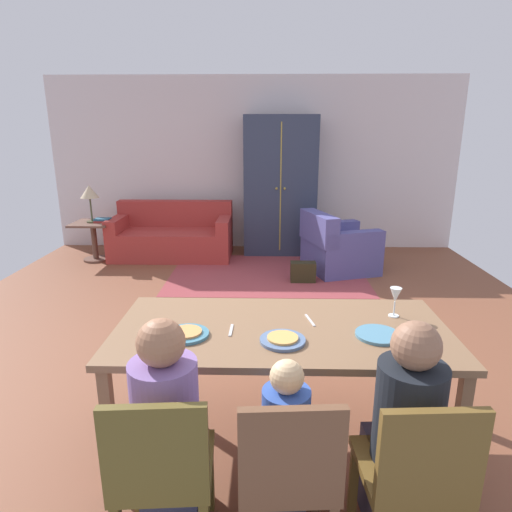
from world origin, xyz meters
TOP-DOWN VIEW (x-y plane):
  - ground_plane at (0.00, 0.46)m, footprint 6.48×6.13m
  - back_wall at (0.00, 3.58)m, footprint 6.48×0.10m
  - dining_table at (0.30, -1.24)m, footprint 1.95×0.92m
  - plate_near_man at (-0.24, -1.36)m, footprint 0.25×0.25m
  - pizza_near_man at (-0.24, -1.36)m, footprint 0.17×0.17m
  - plate_near_child at (0.30, -1.42)m, footprint 0.25×0.25m
  - pizza_near_child at (0.30, -1.42)m, footprint 0.17×0.17m
  - plate_near_woman at (0.83, -1.34)m, footprint 0.25×0.25m
  - wine_glass at (1.00, -1.06)m, footprint 0.07×0.07m
  - fork at (0.01, -1.29)m, footprint 0.02×0.15m
  - knife at (0.47, -1.14)m, footprint 0.05×0.17m
  - dining_chair_man at (-0.23, -2.06)m, footprint 0.45×0.45m
  - person_man at (-0.24, -1.88)m, footprint 0.30×0.41m
  - dining_chair_child at (0.30, -2.06)m, footprint 0.45×0.45m
  - person_child at (0.30, -1.89)m, footprint 0.22×0.29m
  - dining_chair_woman at (0.84, -2.06)m, footprint 0.44×0.44m
  - person_woman at (0.83, -1.88)m, footprint 0.30×0.41m
  - area_rug at (0.22, 2.05)m, footprint 2.60×1.80m
  - couch at (-1.23, 2.91)m, footprint 1.79×0.86m
  - armchair at (1.18, 2.23)m, footprint 1.08×1.07m
  - armoire at (0.41, 3.19)m, footprint 1.10×0.59m
  - side_table at (-2.35, 2.65)m, footprint 0.56×0.56m
  - table_lamp at (-2.35, 2.65)m, footprint 0.26×0.26m
  - book_lower at (-2.20, 2.65)m, footprint 0.22×0.16m
  - book_upper at (-2.20, 2.66)m, footprint 0.22×0.16m
  - handbag at (0.68, 1.75)m, footprint 0.32×0.16m

SIDE VIEW (x-z plane):
  - ground_plane at x=0.00m, z-range -0.02..0.00m
  - area_rug at x=0.22m, z-range 0.00..0.01m
  - handbag at x=0.68m, z-range 0.00..0.26m
  - couch at x=-1.23m, z-range -0.11..0.71m
  - armchair at x=1.18m, z-range -0.09..0.73m
  - side_table at x=-2.35m, z-range 0.09..0.67m
  - person_child at x=0.30m, z-range -0.03..0.89m
  - dining_chair_man at x=-0.23m, z-range 0.06..0.93m
  - dining_chair_child at x=0.30m, z-range 0.06..0.93m
  - dining_chair_woman at x=0.84m, z-range 0.06..0.93m
  - person_man at x=-0.24m, z-range -0.04..1.07m
  - person_woman at x=0.83m, z-range -0.04..1.07m
  - book_lower at x=-2.20m, z-range 0.58..0.61m
  - book_upper at x=-2.20m, z-range 0.61..0.64m
  - dining_table at x=0.30m, z-range 0.31..1.07m
  - fork at x=0.01m, z-range 0.76..0.77m
  - knife at x=0.47m, z-range 0.76..0.77m
  - plate_near_man at x=-0.24m, z-range 0.76..0.78m
  - plate_near_child at x=0.30m, z-range 0.76..0.78m
  - plate_near_woman at x=0.83m, z-range 0.76..0.78m
  - pizza_near_man at x=-0.24m, z-range 0.78..0.79m
  - pizza_near_child at x=0.30m, z-range 0.78..0.79m
  - wine_glass at x=1.00m, z-range 0.80..0.99m
  - table_lamp at x=-2.35m, z-range 0.74..1.28m
  - armoire at x=0.41m, z-range 0.00..2.10m
  - back_wall at x=0.00m, z-range 0.00..2.70m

